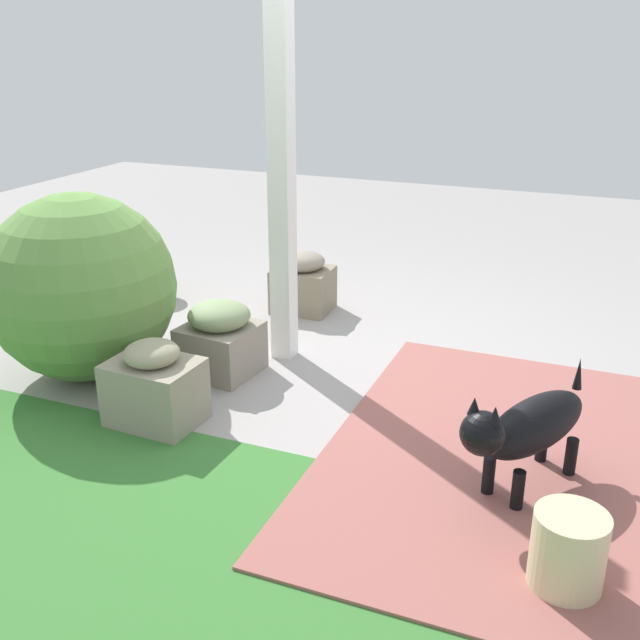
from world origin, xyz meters
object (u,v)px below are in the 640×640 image
object	(u,v)px
stone_planter_mid	(220,339)
stone_planter_nearest	(303,283)
ceramic_urn	(568,552)
round_shrub	(81,287)
terracotta_pot_broad	(150,269)
dog	(528,427)
porch_pillar	(281,165)
stone_planter_far	(154,386)

from	to	relation	value
stone_planter_mid	stone_planter_nearest	bearing A→B (deg)	-91.31
ceramic_urn	round_shrub	bearing A→B (deg)	-16.86
stone_planter_mid	ceramic_urn	bearing A→B (deg)	150.92
terracotta_pot_broad	ceramic_urn	bearing A→B (deg)	146.27
dog	stone_planter_mid	bearing A→B (deg)	-17.56
porch_pillar	dog	xyz separation A→B (m)	(-1.62, 0.96, -0.88)
round_shrub	stone_planter_nearest	bearing A→B (deg)	-116.76
terracotta_pot_broad	porch_pillar	bearing A→B (deg)	155.44
porch_pillar	dog	bearing A→B (deg)	149.19
stone_planter_mid	ceramic_urn	xyz separation A→B (m)	(-2.10, 1.17, -0.06)
terracotta_pot_broad	dog	distance (m)	3.47
dog	ceramic_urn	size ratio (longest dim) A/B	2.46
round_shrub	ceramic_urn	xyz separation A→B (m)	(-2.83, 0.86, -0.39)
porch_pillar	round_shrub	bearing A→B (deg)	35.16
stone_planter_nearest	stone_planter_mid	size ratio (longest dim) A/B	0.99
stone_planter_far	porch_pillar	bearing A→B (deg)	-104.16
dog	round_shrub	bearing A→B (deg)	-6.12
stone_planter_nearest	dog	world-z (taller)	dog
round_shrub	ceramic_urn	bearing A→B (deg)	163.14
stone_planter_far	ceramic_urn	world-z (taller)	stone_planter_far
porch_pillar	stone_planter_nearest	bearing A→B (deg)	-74.57
stone_planter_far	round_shrub	world-z (taller)	round_shrub
stone_planter_nearest	round_shrub	xyz separation A→B (m)	(0.75, 1.49, 0.34)
stone_planter_far	terracotta_pot_broad	world-z (taller)	stone_planter_far
ceramic_urn	stone_planter_mid	bearing A→B (deg)	-29.08
porch_pillar	dog	distance (m)	2.08
terracotta_pot_broad	round_shrub	bearing A→B (deg)	109.48
stone_planter_nearest	terracotta_pot_broad	distance (m)	1.24
stone_planter_mid	terracotta_pot_broad	world-z (taller)	stone_planter_mid
ceramic_urn	stone_planter_nearest	bearing A→B (deg)	-48.53
porch_pillar	stone_planter_mid	bearing A→B (deg)	56.27
porch_pillar	ceramic_urn	bearing A→B (deg)	140.22
stone_planter_mid	stone_planter_far	world-z (taller)	stone_planter_far
stone_planter_nearest	terracotta_pot_broad	xyz separation A→B (m)	(1.23, 0.14, 0.00)
round_shrub	terracotta_pot_broad	xyz separation A→B (m)	(0.48, -1.35, -0.33)
stone_planter_far	terracotta_pot_broad	xyz separation A→B (m)	(1.19, -1.71, 0.01)
round_shrub	terracotta_pot_broad	distance (m)	1.47
dog	ceramic_urn	xyz separation A→B (m)	(-0.24, 0.58, -0.17)
porch_pillar	round_shrub	distance (m)	1.36
terracotta_pot_broad	dog	size ratio (longest dim) A/B	0.46
terracotta_pot_broad	stone_planter_mid	bearing A→B (deg)	139.23
stone_planter_nearest	dog	distance (m)	2.55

